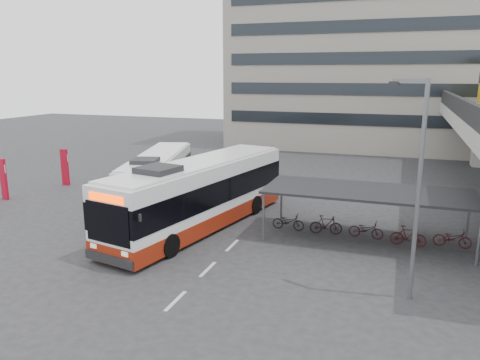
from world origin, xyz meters
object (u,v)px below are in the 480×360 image
(bus_main, at_px, (200,195))
(pedestrian, at_px, (169,210))
(bus_teal, at_px, (158,178))
(lamp_post, at_px, (417,178))

(bus_main, distance_m, pedestrian, 1.94)
(bus_main, relative_size, bus_teal, 1.17)
(bus_main, xyz_separation_m, bus_teal, (-4.69, 3.84, -0.26))
(bus_teal, bearing_deg, pedestrian, -70.20)
(lamp_post, bearing_deg, bus_main, 175.51)
(bus_teal, distance_m, lamp_post, 17.87)
(bus_teal, height_order, lamp_post, lamp_post)
(bus_main, distance_m, lamp_post, 11.99)
(bus_teal, bearing_deg, bus_main, -54.87)
(pedestrian, bearing_deg, bus_teal, 60.67)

